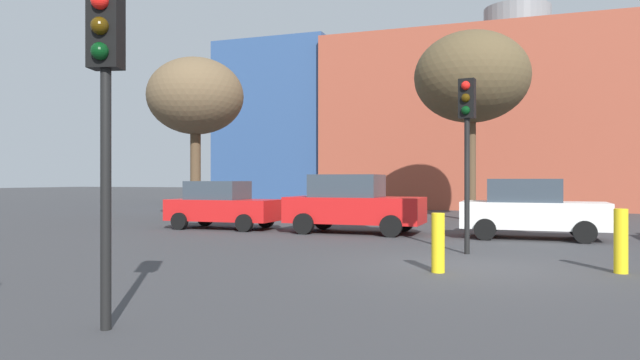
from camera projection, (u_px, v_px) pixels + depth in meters
ground_plane at (471, 267)px, 11.18m from camera, size 200.00×200.00×0.00m
building_backdrop at (517, 122)px, 35.49m from camera, size 37.64×10.66×12.32m
parked_car_0 at (222, 205)px, 19.81m from camera, size 3.80×1.87×1.65m
parked_car_1 at (353, 204)px, 18.24m from camera, size 4.29×2.11×1.86m
parked_car_2 at (531, 209)px, 16.46m from camera, size 3.97×1.95×1.72m
traffic_light_near_left at (105, 79)px, 6.44m from camera, size 0.41×0.39×3.85m
traffic_light_island at (467, 125)px, 13.05m from camera, size 0.39×0.38×4.00m
bare_tree_0 at (195, 97)px, 24.61m from camera, size 4.11×4.11×6.94m
bare_tree_1 at (472, 78)px, 23.93m from camera, size 4.76×4.76×7.90m
bollard_yellow_0 at (438, 243)px, 10.45m from camera, size 0.24×0.24×1.09m
bollard_yellow_1 at (621, 241)px, 10.36m from camera, size 0.24×0.24×1.17m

